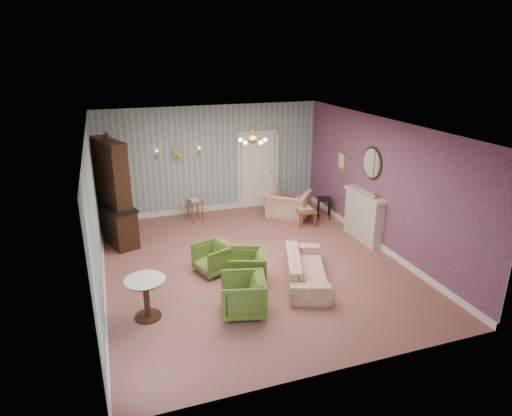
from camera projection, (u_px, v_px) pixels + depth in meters
name	position (u px, v px, depth m)	size (l,w,h in m)	color
floor	(253.00, 264.00, 9.41)	(7.00, 7.00, 0.00)	#955D56
ceiling	(253.00, 126.00, 8.43)	(7.00, 7.00, 0.00)	white
wall_back	(212.00, 160.00, 12.03)	(6.00, 6.00, 0.00)	gray
wall_front	(338.00, 281.00, 5.81)	(6.00, 6.00, 0.00)	gray
wall_left	(95.00, 216.00, 8.01)	(7.00, 7.00, 0.00)	gray
wall_right	(382.00, 185.00, 9.83)	(7.00, 7.00, 0.00)	gray
wall_right_floral	(381.00, 185.00, 9.83)	(7.00, 7.00, 0.00)	#BD5E70
door	(258.00, 169.00, 12.52)	(1.12, 0.12, 2.16)	white
olive_chair_a	(243.00, 294.00, 7.55)	(0.74, 0.69, 0.76)	#4F6C25
olive_chair_b	(248.00, 266.00, 8.55)	(0.71, 0.67, 0.73)	#4F6C25
olive_chair_c	(213.00, 257.00, 8.97)	(0.66, 0.62, 0.68)	#4F6C25
sofa_chintz	(307.00, 264.00, 8.60)	(1.90, 0.56, 0.74)	#A84843
wingback_chair	(288.00, 200.00, 11.84)	(1.10, 0.72, 0.97)	#A84843
dresser	(112.00, 189.00, 10.10)	(0.53, 1.53, 2.56)	black
fireplace	(363.00, 216.00, 10.44)	(0.30, 1.40, 1.16)	beige
mantel_vase	(375.00, 195.00, 9.86)	(0.15, 0.15, 0.15)	gold
oval_mirror	(372.00, 163.00, 10.04)	(0.04, 0.76, 0.84)	white
framed_print	(342.00, 160.00, 11.33)	(0.04, 0.34, 0.42)	gold
coffee_table	(304.00, 215.00, 11.56)	(0.48, 0.86, 0.44)	brown
side_table_black	(324.00, 208.00, 11.88)	(0.37, 0.37, 0.55)	black
pedestal_table	(147.00, 298.00, 7.44)	(0.67, 0.67, 0.73)	black
nesting_table	(195.00, 210.00, 11.70)	(0.36, 0.45, 0.59)	brown
gilt_mirror_back	(178.00, 153.00, 11.64)	(0.28, 0.06, 0.36)	gold
sconce_left	(157.00, 155.00, 11.45)	(0.16, 0.12, 0.30)	gold
sconce_right	(199.00, 152.00, 11.79)	(0.16, 0.12, 0.30)	gold
chandelier	(253.00, 141.00, 8.52)	(0.56, 0.56, 0.36)	gold
burgundy_cushion	(288.00, 202.00, 11.69)	(0.38, 0.10, 0.38)	maroon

